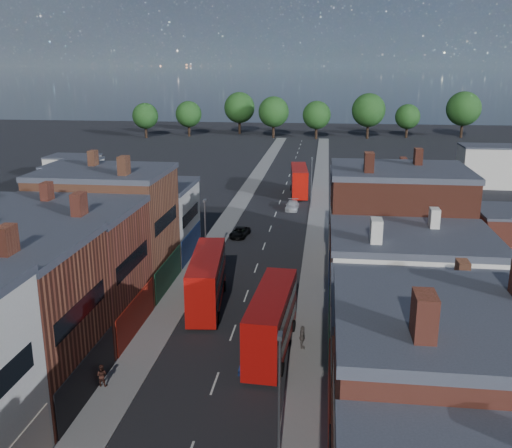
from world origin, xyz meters
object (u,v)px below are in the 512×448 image
(car_3, at_px, (292,205))
(bus_0, at_px, (207,279))
(bus_2, at_px, (299,180))
(ped_3, at_px, (302,337))
(car_1, at_px, (251,361))
(bus_1, at_px, (271,320))
(ped_1, at_px, (102,375))
(car_2, at_px, (240,232))

(car_3, bearing_deg, bus_0, -97.08)
(bus_2, height_order, ped_3, bus_2)
(car_3, bearing_deg, car_1, -88.80)
(bus_0, xyz_separation_m, bus_1, (6.75, -7.94, -0.03))
(ped_3, bearing_deg, bus_2, 2.68)
(bus_1, xyz_separation_m, ped_1, (-11.20, -6.68, -1.71))
(bus_2, distance_m, car_2, 26.95)
(bus_1, bearing_deg, car_3, 95.01)
(bus_0, height_order, car_1, bus_0)
(car_1, height_order, ped_1, ped_1)
(car_1, bearing_deg, ped_1, -153.67)
(bus_0, bearing_deg, car_3, 75.63)
(bus_1, xyz_separation_m, car_2, (-7.10, 30.43, -2.03))
(ped_3, bearing_deg, car_2, 17.14)
(bus_2, distance_m, ped_3, 56.16)
(car_1, bearing_deg, car_2, 105.15)
(bus_1, height_order, bus_2, bus_2)
(ped_1, bearing_deg, car_3, -99.99)
(bus_1, xyz_separation_m, car_3, (-1.18, 45.87, -1.95))
(ped_3, bearing_deg, bus_0, 50.33)
(bus_0, distance_m, ped_1, 15.38)
(bus_1, distance_m, bus_2, 56.53)
(bus_2, bearing_deg, car_2, -108.68)
(car_3, height_order, ped_1, ped_1)
(bus_0, distance_m, ped_3, 11.92)
(car_2, height_order, ped_3, ped_3)
(car_3, xyz_separation_m, ped_3, (3.58, -45.40, 0.39))
(bus_1, xyz_separation_m, car_1, (-1.25, -2.83, -2.08))
(bus_2, height_order, ped_1, bus_2)
(bus_0, height_order, car_3, bus_0)
(car_3, relative_size, ped_3, 2.47)
(bus_2, bearing_deg, car_3, -97.60)
(bus_1, distance_m, ped_3, 2.90)
(car_1, height_order, car_3, car_3)
(bus_2, relative_size, car_2, 2.65)
(bus_1, distance_m, car_2, 31.32)
(ped_3, bearing_deg, ped_1, 117.29)
(car_1, distance_m, ped_3, 4.94)
(ped_1, bearing_deg, car_1, -158.03)
(bus_1, height_order, ped_1, bus_1)
(car_1, xyz_separation_m, ped_1, (-9.95, -3.85, 0.37))
(car_3, bearing_deg, ped_3, -84.21)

